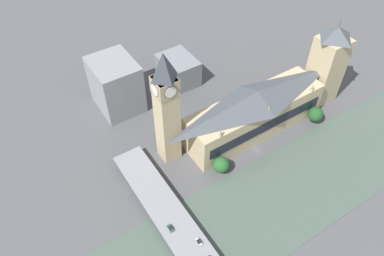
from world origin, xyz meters
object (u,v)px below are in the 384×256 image
(parliament_hall, at_px, (255,112))
(clock_tower, at_px, (166,107))
(road_bridge, at_px, (191,248))
(car_northbound_tail, at_px, (171,228))
(victoria_tower, at_px, (327,65))
(car_northbound_lead, at_px, (199,242))

(parliament_hall, distance_m, clock_tower, 57.90)
(clock_tower, height_order, road_bridge, clock_tower)
(road_bridge, distance_m, car_northbound_tail, 13.55)
(victoria_tower, xyz_separation_m, car_northbound_tail, (-33.13, 132.93, -20.63))
(parliament_hall, height_order, victoria_tower, victoria_tower)
(parliament_hall, distance_m, car_northbound_lead, 84.23)
(clock_tower, relative_size, victoria_tower, 1.24)
(parliament_hall, relative_size, victoria_tower, 1.53)
(parliament_hall, xyz_separation_m, clock_tower, (10.43, 52.38, 22.37))
(clock_tower, height_order, car_northbound_tail, clock_tower)
(parliament_hall, height_order, clock_tower, clock_tower)
(parliament_hall, height_order, car_northbound_lead, parliament_hall)
(parliament_hall, relative_size, car_northbound_lead, 21.57)
(parliament_hall, xyz_separation_m, car_northbound_tail, (-33.07, 77.19, -9.51))
(clock_tower, height_order, victoria_tower, clock_tower)
(clock_tower, relative_size, road_bridge, 0.52)
(victoria_tower, distance_m, car_northbound_lead, 135.38)
(car_northbound_lead, bearing_deg, victoria_tower, -69.82)
(road_bridge, xyz_separation_m, car_northbound_lead, (-0.02, -3.96, 1.68))
(parliament_hall, distance_m, road_bridge, 87.73)
(victoria_tower, bearing_deg, road_bridge, 109.61)
(clock_tower, relative_size, car_northbound_lead, 17.47)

